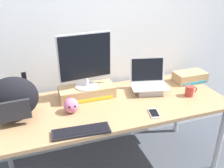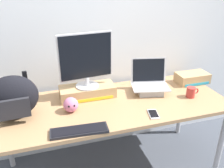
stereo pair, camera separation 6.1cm
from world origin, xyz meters
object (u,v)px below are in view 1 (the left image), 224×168
at_px(cell_phone, 154,113).
at_px(plush_toy, 71,105).
at_px(external_keyboard, 81,131).
at_px(toner_box_yellow, 87,92).
at_px(open_laptop, 149,85).
at_px(messenger_backpack, 13,99).
at_px(desktop_monitor, 85,61).
at_px(coffee_mug, 190,91).
at_px(toner_box_cyan, 190,77).

xyz_separation_m(cell_phone, plush_toy, (-0.61, 0.24, 0.05)).
distance_m(external_keyboard, plush_toy, 0.30).
xyz_separation_m(toner_box_yellow, open_laptop, (0.57, -0.08, 0.01)).
height_order(toner_box_yellow, messenger_backpack, messenger_backpack).
relative_size(toner_box_yellow, messenger_backpack, 1.28).
relative_size(desktop_monitor, messenger_backpack, 1.25).
height_order(external_keyboard, coffee_mug, coffee_mug).
distance_m(plush_toy, toner_box_cyan, 1.28).
distance_m(toner_box_yellow, external_keyboard, 0.54).
distance_m(messenger_backpack, toner_box_cyan, 1.69).
bearing_deg(coffee_mug, open_laptop, 146.59).
relative_size(toner_box_yellow, cell_phone, 3.23).
xyz_separation_m(desktop_monitor, toner_box_cyan, (1.08, -0.01, -0.29)).
bearing_deg(cell_phone, external_keyboard, -162.46).
height_order(messenger_backpack, plush_toy, messenger_backpack).
bearing_deg(messenger_backpack, external_keyboard, -42.26).
bearing_deg(coffee_mug, toner_box_cyan, 54.30).
distance_m(external_keyboard, coffee_mug, 1.07).
distance_m(coffee_mug, toner_box_cyan, 0.34).
bearing_deg(coffee_mug, plush_toy, 176.26).
relative_size(toner_box_yellow, coffee_mug, 4.12).
bearing_deg(plush_toy, desktop_monitor, 49.75).
distance_m(desktop_monitor, toner_box_cyan, 1.12).
xyz_separation_m(toner_box_yellow, coffee_mug, (0.88, -0.28, -0.00)).
bearing_deg(toner_box_yellow, external_keyboard, -108.13).
xyz_separation_m(desktop_monitor, open_laptop, (0.57, -0.08, -0.28)).
relative_size(messenger_backpack, plush_toy, 3.20).
bearing_deg(toner_box_cyan, plush_toy, -170.83).
xyz_separation_m(open_laptop, external_keyboard, (-0.74, -0.43, -0.05)).
bearing_deg(external_keyboard, toner_box_cyan, 25.85).
xyz_separation_m(plush_toy, toner_box_cyan, (1.26, 0.20, -0.01)).
xyz_separation_m(toner_box_yellow, cell_phone, (0.43, -0.46, -0.04)).
distance_m(coffee_mug, plush_toy, 1.07).
bearing_deg(toner_box_yellow, coffee_mug, -17.81).
relative_size(toner_box_yellow, toner_box_cyan, 1.53).
height_order(messenger_backpack, cell_phone, messenger_backpack).
bearing_deg(desktop_monitor, messenger_backpack, -171.18).
relative_size(messenger_backpack, toner_box_cyan, 1.20).
height_order(coffee_mug, toner_box_cyan, toner_box_cyan).
height_order(open_laptop, coffee_mug, open_laptop).
height_order(desktop_monitor, plush_toy, desktop_monitor).
height_order(desktop_monitor, cell_phone, desktop_monitor).
relative_size(messenger_backpack, cell_phone, 2.52).
bearing_deg(messenger_backpack, coffee_mug, -7.78).
bearing_deg(toner_box_cyan, cell_phone, -145.38).
distance_m(open_laptop, toner_box_cyan, 0.51).
distance_m(open_laptop, messenger_backpack, 1.18).
bearing_deg(open_laptop, external_keyboard, -136.84).
bearing_deg(desktop_monitor, toner_box_cyan, -6.33).
distance_m(open_laptop, cell_phone, 0.41).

